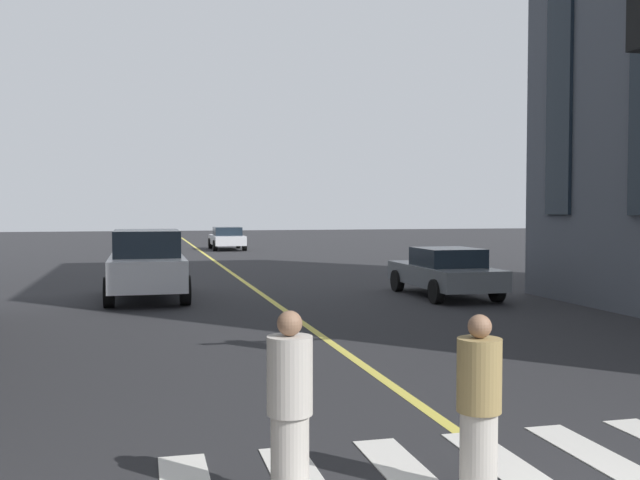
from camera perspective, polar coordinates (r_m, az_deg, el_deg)
name	(u,v)px	position (r m, az deg, el deg)	size (l,w,h in m)	color
lane_centre_line	(250,286)	(23.18, -5.57, -3.61)	(80.00, 0.16, 0.01)	#D8C64C
crosswalk_marking	(516,472)	(7.27, 15.23, -17.30)	(2.40, 6.45, 0.01)	silver
car_white_parked_a	(147,263)	(20.21, -13.54, -1.82)	(4.70, 2.14, 1.88)	silver
car_grey_far	(445,272)	(20.49, 9.86, -2.47)	(4.40, 1.95, 1.37)	slate
car_white_parked_b	(227,238)	(43.79, -7.37, 0.15)	(4.40, 1.95, 1.37)	silver
pedestrian_near	(479,407)	(6.42, 12.46, -12.77)	(0.38, 0.38, 1.56)	beige
pedestrian_companion	(290,409)	(6.10, -2.40, -13.22)	(0.38, 0.38, 1.62)	beige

